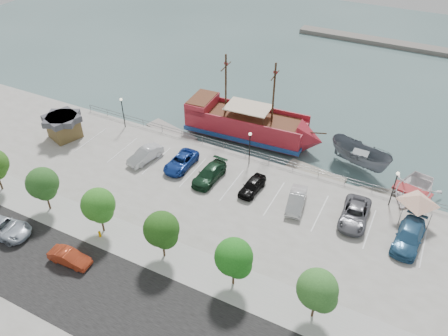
% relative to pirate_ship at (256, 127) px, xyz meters
% --- Properties ---
extents(ground, '(160.00, 160.00, 0.00)m').
position_rel_pirate_ship_xyz_m(ground, '(2.03, -13.00, -1.92)').
color(ground, '#3B5958').
extents(street, '(100.00, 8.00, 0.04)m').
position_rel_pirate_ship_xyz_m(street, '(2.03, -29.00, -0.91)').
color(street, black).
rests_on(street, land_slab).
extents(sidewalk, '(100.00, 4.00, 0.05)m').
position_rel_pirate_ship_xyz_m(sidewalk, '(2.03, -23.00, -0.91)').
color(sidewalk, '#A1A19F').
rests_on(sidewalk, land_slab).
extents(seawall_railing, '(50.00, 0.06, 1.00)m').
position_rel_pirate_ship_xyz_m(seawall_railing, '(2.03, -5.20, -0.40)').
color(seawall_railing, '#5B5E60').
rests_on(seawall_railing, land_slab).
extents(far_shore, '(40.00, 3.00, 0.80)m').
position_rel_pirate_ship_xyz_m(far_shore, '(12.03, 42.00, -1.52)').
color(far_shore, '#666158').
rests_on(far_shore, ground).
extents(pirate_ship, '(18.36, 6.00, 11.49)m').
position_rel_pirate_ship_xyz_m(pirate_ship, '(0.00, 0.00, 0.00)').
color(pirate_ship, maroon).
rests_on(pirate_ship, ground).
extents(patrol_boat, '(8.43, 5.57, 3.05)m').
position_rel_pirate_ship_xyz_m(patrol_boat, '(13.46, -0.16, -0.40)').
color(patrol_boat, slate).
rests_on(patrol_boat, ground).
extents(speedboat, '(6.59, 8.21, 1.51)m').
position_rel_pirate_ship_xyz_m(speedboat, '(19.91, -3.20, -1.17)').
color(speedboat, white).
rests_on(speedboat, ground).
extents(dock_west, '(7.97, 4.03, 0.44)m').
position_rel_pirate_ship_xyz_m(dock_west, '(-10.55, -3.80, -1.71)').
color(dock_west, gray).
rests_on(dock_west, ground).
extents(dock_mid, '(7.26, 3.02, 0.40)m').
position_rel_pirate_ship_xyz_m(dock_mid, '(9.37, -3.80, -1.72)').
color(dock_mid, gray).
rests_on(dock_mid, ground).
extents(dock_east, '(6.94, 4.00, 0.38)m').
position_rel_pirate_ship_xyz_m(dock_east, '(18.00, -3.80, -1.73)').
color(dock_east, gray).
rests_on(dock_east, ground).
extents(shed, '(4.71, 4.71, 3.04)m').
position_rel_pirate_ship_xyz_m(shed, '(-21.31, -11.84, 0.70)').
color(shed, brown).
rests_on(shed, land_slab).
extents(canopy_tent, '(4.71, 4.71, 3.52)m').
position_rel_pirate_ship_xyz_m(canopy_tent, '(20.51, -7.63, 2.14)').
color(canopy_tent, slate).
rests_on(canopy_tent, land_slab).
extents(street_van, '(5.97, 3.32, 1.58)m').
position_rel_pirate_ship_xyz_m(street_van, '(-14.31, -27.65, -0.13)').
color(street_van, '#B0BBC8').
rests_on(street_van, street).
extents(street_sedan, '(4.10, 1.65, 1.32)m').
position_rel_pirate_ship_xyz_m(street_sedan, '(-6.03, -27.52, -0.26)').
color(street_sedan, '#B0371B').
rests_on(street_sedan, street).
extents(fire_hydrant, '(0.25, 0.25, 0.73)m').
position_rel_pirate_ship_xyz_m(fire_hydrant, '(-5.77, -23.80, -0.53)').
color(fire_hydrant, '#EFA000').
rests_on(fire_hydrant, sidewalk).
extents(lamp_post_left, '(0.36, 0.36, 4.28)m').
position_rel_pirate_ship_xyz_m(lamp_post_left, '(-15.97, -6.50, 2.02)').
color(lamp_post_left, black).
rests_on(lamp_post_left, land_slab).
extents(lamp_post_mid, '(0.36, 0.36, 4.28)m').
position_rel_pirate_ship_xyz_m(lamp_post_mid, '(2.03, -6.50, 2.02)').
color(lamp_post_mid, black).
rests_on(lamp_post_mid, land_slab).
extents(lamp_post_right, '(0.36, 0.36, 4.28)m').
position_rel_pirate_ship_xyz_m(lamp_post_right, '(18.03, -6.50, 2.02)').
color(lamp_post_right, black).
rests_on(lamp_post_right, land_slab).
extents(tree_b, '(3.30, 3.20, 5.00)m').
position_rel_pirate_ship_xyz_m(tree_b, '(-12.83, -23.08, 2.37)').
color(tree_b, '#473321').
rests_on(tree_b, sidewalk).
extents(tree_c, '(3.30, 3.20, 5.00)m').
position_rel_pirate_ship_xyz_m(tree_c, '(-5.83, -23.08, 2.37)').
color(tree_c, '#473321').
rests_on(tree_c, sidewalk).
extents(tree_d, '(3.30, 3.20, 5.00)m').
position_rel_pirate_ship_xyz_m(tree_d, '(1.17, -23.08, 2.37)').
color(tree_d, '#473321').
rests_on(tree_d, sidewalk).
extents(tree_e, '(3.30, 3.20, 5.00)m').
position_rel_pirate_ship_xyz_m(tree_e, '(8.17, -23.08, 2.37)').
color(tree_e, '#473321').
rests_on(tree_e, sidewalk).
extents(tree_f, '(3.30, 3.20, 5.00)m').
position_rel_pirate_ship_xyz_m(tree_f, '(15.17, -23.08, 2.37)').
color(tree_f, '#473321').
rests_on(tree_f, sidewalk).
extents(parked_car_b, '(2.54, 4.93, 1.55)m').
position_rel_pirate_ship_xyz_m(parked_car_b, '(-9.17, -11.48, -0.15)').
color(parked_car_b, silver).
rests_on(parked_car_b, land_slab).
extents(parked_car_c, '(2.37, 5.13, 1.42)m').
position_rel_pirate_ship_xyz_m(parked_car_c, '(-4.73, -10.66, -0.21)').
color(parked_car_c, navy).
rests_on(parked_car_c, land_slab).
extents(parked_car_d, '(2.40, 5.32, 1.51)m').
position_rel_pirate_ship_xyz_m(parked_car_d, '(-0.68, -11.23, -0.17)').
color(parked_car_d, '#13301C').
rests_on(parked_car_d, land_slab).
extents(parked_car_e, '(2.00, 4.29, 1.42)m').
position_rel_pirate_ship_xyz_m(parked_car_e, '(4.39, -10.92, -0.21)').
color(parked_car_e, black).
rests_on(parked_car_e, land_slab).
extents(parked_car_f, '(2.33, 4.82, 1.52)m').
position_rel_pirate_ship_xyz_m(parked_car_f, '(9.45, -11.08, -0.16)').
color(parked_car_f, silver).
rests_on(parked_car_f, land_slab).
extents(parked_car_g, '(2.92, 5.80, 1.58)m').
position_rel_pirate_ship_xyz_m(parked_car_g, '(15.31, -10.47, -0.14)').
color(parked_car_g, slate).
rests_on(parked_car_g, land_slab).
extents(parked_car_h, '(2.81, 5.90, 1.66)m').
position_rel_pirate_ship_xyz_m(parked_car_h, '(20.55, -11.29, -0.09)').
color(parked_car_h, '#2A5980').
rests_on(parked_car_h, land_slab).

